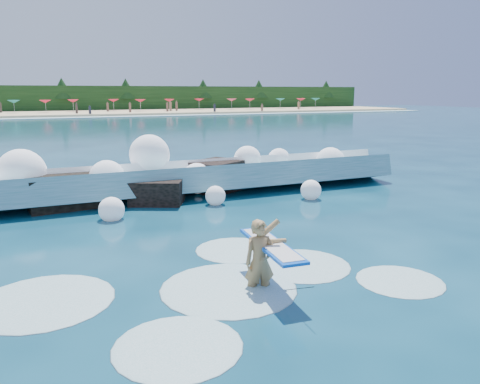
{
  "coord_description": "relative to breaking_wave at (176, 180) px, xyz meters",
  "views": [
    {
      "loc": [
        -3.53,
        -9.19,
        3.83
      ],
      "look_at": [
        1.5,
        2.0,
        1.2
      ],
      "focal_mm": 35.0,
      "sensor_mm": 36.0,
      "label": 1
    }
  ],
  "objects": [
    {
      "name": "ground",
      "position": [
        -1.42,
        -7.78,
        -0.55
      ],
      "size": [
        200.0,
        200.0,
        0.0
      ],
      "primitive_type": "plane",
      "color": "#083042",
      "rests_on": "ground"
    },
    {
      "name": "beach",
      "position": [
        -1.42,
        70.22,
        -0.35
      ],
      "size": [
        140.0,
        20.0,
        0.4
      ],
      "primitive_type": "cube",
      "color": "tan",
      "rests_on": "ground"
    },
    {
      "name": "wet_band",
      "position": [
        -1.42,
        59.22,
        -0.51
      ],
      "size": [
        140.0,
        5.0,
        0.08
      ],
      "primitive_type": "cube",
      "color": "silver",
      "rests_on": "ground"
    },
    {
      "name": "treeline",
      "position": [
        -1.42,
        80.22,
        1.95
      ],
      "size": [
        140.0,
        4.0,
        5.0
      ],
      "primitive_type": "cube",
      "color": "black",
      "rests_on": "ground"
    },
    {
      "name": "breaking_wave",
      "position": [
        0.0,
        0.0,
        0.0
      ],
      "size": [
        18.3,
        2.84,
        1.58
      ],
      "color": "teal",
      "rests_on": "ground"
    },
    {
      "name": "rock_cluster",
      "position": [
        -1.42,
        -0.39,
        -0.11
      ],
      "size": [
        8.23,
        3.38,
        1.38
      ],
      "color": "black",
      "rests_on": "ground"
    },
    {
      "name": "surfer_with_board",
      "position": [
        -0.97,
        -9.19,
        0.08
      ],
      "size": [
        0.99,
        2.89,
        1.7
      ],
      "color": "#A17C4B",
      "rests_on": "ground"
    },
    {
      "name": "wave_spray",
      "position": [
        -1.03,
        -0.15,
        0.48
      ],
      "size": [
        14.81,
        4.54,
        2.36
      ],
      "color": "white",
      "rests_on": "ground"
    },
    {
      "name": "surf_foam",
      "position": [
        -1.93,
        -8.72,
        -0.55
      ],
      "size": [
        8.96,
        5.78,
        0.14
      ],
      "color": "silver",
      "rests_on": "ground"
    },
    {
      "name": "beach_umbrellas",
      "position": [
        -1.59,
        71.79,
        1.7
      ],
      "size": [
        110.86,
        6.6,
        0.5
      ],
      "color": "red",
      "rests_on": "ground"
    },
    {
      "name": "beachgoers",
      "position": [
        -1.77,
        67.66,
        0.58
      ],
      "size": [
        108.54,
        13.55,
        1.94
      ],
      "color": "#3F332D",
      "rests_on": "ground"
    }
  ]
}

